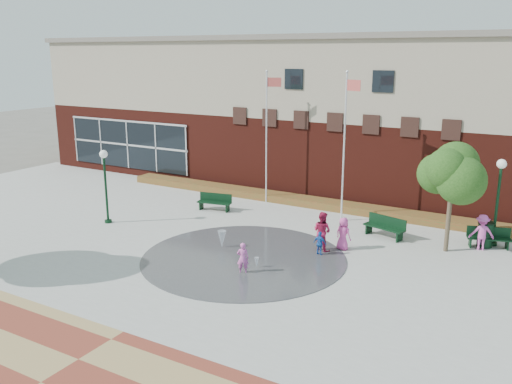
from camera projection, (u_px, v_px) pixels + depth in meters
The scene contains 22 objects.
ground at pixel (201, 285), 19.71m from camera, with size 120.00×120.00×0.00m, color #666056.
plaza_concrete at pixel (256, 251), 23.06m from camera, with size 46.00×18.00×0.01m, color #A8A8A0.
paver_band at pixel (41, 383), 13.84m from camera, with size 46.00×6.00×0.01m, color brown.
splash_pad at pixel (244, 258), 22.22m from camera, with size 8.40×8.40×0.01m, color #383A3D.
library_building at pixel (366, 112), 33.20m from camera, with size 44.40×10.40×9.20m.
flower_bed at pixel (326, 208), 29.43m from camera, with size 26.00×1.20×0.40m, color #AA2F1C.
flagpole_left at pixel (267, 131), 29.55m from camera, with size 0.83×0.32×7.32m.
flagpole_right at pixel (345, 139), 26.15m from camera, with size 0.87×0.38×7.40m.
lamp_left at pixel (105, 178), 26.31m from camera, with size 0.39×0.39×3.66m.
lamp_right at pixel (498, 193), 23.14m from camera, with size 0.41×0.41×3.85m.
bench_left at pixel (215, 205), 28.89m from camera, with size 1.90×0.84×0.92m.
bench_mid at pixel (384, 231), 24.67m from camera, with size 2.02×1.05×0.98m.
bench_right at pixel (488, 242), 23.34m from camera, with size 1.86×1.02×0.90m.
trash_can at pixel (485, 234), 23.41m from camera, with size 0.69×0.69×1.13m.
tree_mid at pixel (452, 175), 22.20m from camera, with size 2.70×2.70×4.56m.
water_jet_a at pixel (222, 248), 23.42m from camera, with size 0.38×0.38×0.75m, color white.
water_jet_b at pixel (257, 268), 21.21m from camera, with size 0.18×0.18×0.41m, color white.
child_splash at pixel (243, 258), 20.58m from camera, with size 0.45×0.30×1.24m, color #D95CB4.
adult_red at pixel (322, 231), 22.93m from camera, with size 0.83×0.65×1.71m, color #AD1C44.
adult_pink at pixel (343, 234), 23.05m from camera, with size 0.70×0.46×1.43m, color #DD479F.
child_blue at pixel (320, 244), 22.44m from camera, with size 0.60×0.25×1.03m, color blue.
person_bench at pixel (482, 232), 23.01m from camera, with size 1.01×0.58×1.57m, color #E558BE.
Camera 1 is at (10.87, -14.79, 8.19)m, focal length 38.00 mm.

